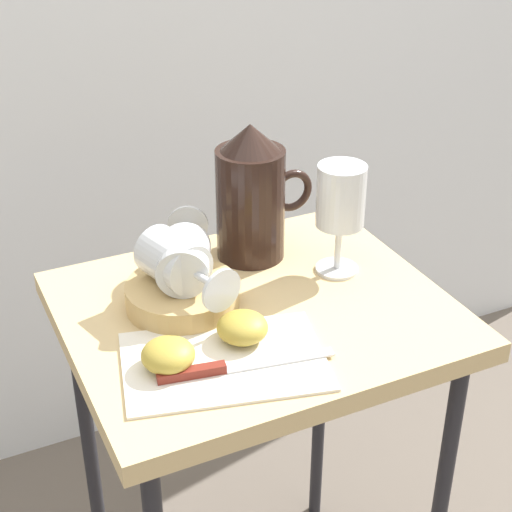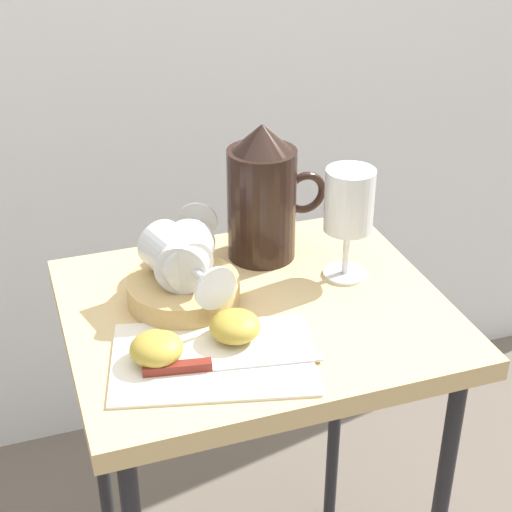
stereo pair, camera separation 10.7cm
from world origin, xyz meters
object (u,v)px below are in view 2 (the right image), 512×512
pitcher (262,203)px  wine_glass_tipped_far (177,257)px  wine_glass_upright (349,207)px  knife (206,366)px  basket_tray (184,291)px  wine_glass_tipped_near (186,254)px  apple_half_right (235,326)px  table (256,350)px  apple_half_left (156,349)px

pitcher → wine_glass_tipped_far: pitcher is taller
wine_glass_upright → knife: bearing=-148.6°
basket_tray → wine_glass_tipped_near: wine_glass_tipped_near is taller
basket_tray → pitcher: bearing=31.8°
wine_glass_tipped_far → knife: size_ratio=0.72×
basket_tray → wine_glass_upright: (0.24, -0.01, 0.10)m
basket_tray → knife: size_ratio=0.70×
pitcher → apple_half_right: (-0.11, -0.21, -0.07)m
basket_tray → wine_glass_tipped_far: bearing=146.2°
table → apple_half_right: size_ratio=10.14×
pitcher → wine_glass_tipped_near: pitcher is taller
wine_glass_tipped_near → wine_glass_tipped_far: same height
basket_tray → apple_half_left: apple_half_left is taller
table → wine_glass_tipped_far: bearing=153.6°
pitcher → basket_tray: bearing=-148.2°
table → apple_half_left: apple_half_left is taller
pitcher → wine_glass_tipped_near: bearing=-149.0°
wine_glass_tipped_far → apple_half_left: bearing=-114.7°
basket_tray → knife: basket_tray is taller
wine_glass_upright → knife: (-0.26, -0.16, -0.10)m
wine_glass_upright → wine_glass_tipped_near: wine_glass_upright is taller
table → wine_glass_tipped_far: size_ratio=4.19×
table → wine_glass_upright: bearing=13.7°
wine_glass_upright → apple_half_right: (-0.20, -0.11, -0.09)m
wine_glass_upright → apple_half_right: 0.25m
table → basket_tray: size_ratio=4.30×
wine_glass_upright → apple_half_left: bearing=-158.7°
table → knife: size_ratio=3.03×
apple_half_right → knife: bearing=-136.3°
wine_glass_tipped_near → knife: (-0.02, -0.17, -0.06)m
wine_glass_tipped_far → apple_half_right: bearing=-68.9°
apple_half_left → knife: (0.05, -0.04, -0.01)m
pitcher → apple_half_right: size_ratio=3.18×
basket_tray → wine_glass_upright: bearing=-1.7°
wine_glass_upright → wine_glass_tipped_near: 0.24m
pitcher → wine_glass_tipped_near: size_ratio=1.30×
apple_half_right → wine_glass_tipped_far: bearing=111.1°
wine_glass_upright → apple_half_left: size_ratio=2.53×
wine_glass_tipped_far → apple_half_right: wine_glass_tipped_far is taller
table → wine_glass_upright: 0.24m
wine_glass_tipped_near → basket_tray: bearing=-136.9°
wine_glass_tipped_near → apple_half_right: wine_glass_tipped_near is taller
table → wine_glass_tipped_far: (-0.10, 0.05, 0.15)m
wine_glass_tipped_far → apple_half_right: size_ratio=2.42×
wine_glass_tipped_near → apple_half_left: (-0.07, -0.14, -0.05)m
wine_glass_upright → wine_glass_tipped_far: wine_glass_upright is taller
pitcher → wine_glass_tipped_near: (-0.14, -0.08, -0.02)m
apple_half_left → wine_glass_upright: bearing=21.3°
table → wine_glass_tipped_near: 0.18m
table → apple_half_left: (-0.16, -0.08, 0.10)m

